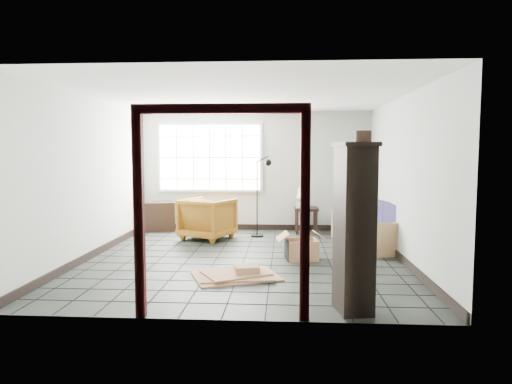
# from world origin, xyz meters

# --- Properties ---
(ground) EXTENTS (5.50, 5.50, 0.00)m
(ground) POSITION_xyz_m (0.00, 0.00, 0.00)
(ground) COLOR black
(ground) RESTS_ON ground
(room_shell) EXTENTS (5.02, 5.52, 2.61)m
(room_shell) POSITION_xyz_m (0.00, 0.03, 1.68)
(room_shell) COLOR #AFB4AD
(room_shell) RESTS_ON ground
(window_panel) EXTENTS (2.32, 0.08, 1.52)m
(window_panel) POSITION_xyz_m (-1.00, 2.70, 1.60)
(window_panel) COLOR silver
(window_panel) RESTS_ON ground
(doorway_trim) EXTENTS (1.80, 0.08, 2.20)m
(doorway_trim) POSITION_xyz_m (0.00, -2.70, 1.38)
(doorway_trim) COLOR black
(doorway_trim) RESTS_ON ground
(futon_sofa) EXTENTS (1.11, 1.99, 0.83)m
(futon_sofa) POSITION_xyz_m (2.21, 1.13, 0.30)
(futon_sofa) COLOR olive
(futon_sofa) RESTS_ON ground
(armchair) EXTENTS (1.14, 1.11, 0.90)m
(armchair) POSITION_xyz_m (-0.87, 1.58, 0.45)
(armchair) COLOR #8B5114
(armchair) RESTS_ON ground
(side_table) EXTENTS (0.51, 0.51, 0.55)m
(side_table) POSITION_xyz_m (1.11, 2.40, 0.45)
(side_table) COLOR black
(side_table) RESTS_ON ground
(table_lamp) EXTENTS (0.32, 0.32, 0.42)m
(table_lamp) POSITION_xyz_m (1.04, 2.35, 0.84)
(table_lamp) COLOR black
(table_lamp) RESTS_ON side_table
(projector) EXTENTS (0.29, 0.24, 0.09)m
(projector) POSITION_xyz_m (1.03, 2.39, 0.59)
(projector) COLOR silver
(projector) RESTS_ON side_table
(floor_lamp) EXTENTS (0.44, 0.33, 1.65)m
(floor_lamp) POSITION_xyz_m (0.20, 1.87, 0.88)
(floor_lamp) COLOR black
(floor_lamp) RESTS_ON ground
(console_shelf) EXTENTS (0.87, 0.53, 0.63)m
(console_shelf) POSITION_xyz_m (-2.15, 2.40, 0.32)
(console_shelf) COLOR black
(console_shelf) RESTS_ON ground
(tall_shelf) EXTENTS (0.46, 0.56, 1.82)m
(tall_shelf) POSITION_xyz_m (1.39, -2.40, 0.93)
(tall_shelf) COLOR black
(tall_shelf) RESTS_ON ground
(pot) EXTENTS (0.19, 0.19, 0.12)m
(pot) POSITION_xyz_m (1.47, -2.42, 1.88)
(pot) COLOR black
(pot) RESTS_ON tall_shelf
(open_box) EXTENTS (0.84, 0.51, 0.45)m
(open_box) POSITION_xyz_m (0.92, -0.04, 0.16)
(open_box) COLOR #A4724F
(open_box) RESTS_ON ground
(cardboard_pile) EXTENTS (1.34, 1.15, 0.16)m
(cardboard_pile) POSITION_xyz_m (0.00, -1.14, 0.04)
(cardboard_pile) COLOR #A4724F
(cardboard_pile) RESTS_ON ground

